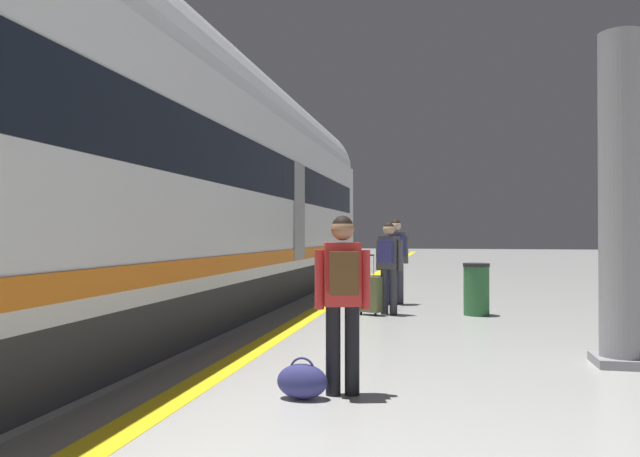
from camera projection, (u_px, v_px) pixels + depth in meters
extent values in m
cube|color=yellow|center=(294.00, 325.00, 9.22)|extent=(0.36, 80.00, 0.01)
cube|color=slate|center=(274.00, 324.00, 9.28)|extent=(0.64, 80.00, 0.01)
cube|color=#38383D|center=(34.00, 331.00, 6.47)|extent=(2.67, 26.86, 0.70)
cube|color=silver|center=(35.00, 168.00, 6.49)|extent=(2.90, 27.98, 2.90)
cylinder|color=silver|center=(35.00, 41.00, 6.50)|extent=(2.84, 27.42, 2.84)
cube|color=black|center=(35.00, 136.00, 6.49)|extent=(2.93, 26.30, 0.80)
cube|color=orange|center=(34.00, 272.00, 6.47)|extent=(2.94, 27.42, 0.24)
cone|color=silver|center=(319.00, 221.00, 21.45)|extent=(2.76, 2.60, 2.75)
cube|color=gray|center=(299.00, 211.00, 12.35)|extent=(0.02, 0.90, 2.00)
cylinder|color=black|center=(333.00, 350.00, 5.20)|extent=(0.13, 0.13, 0.78)
cylinder|color=black|center=(352.00, 350.00, 5.20)|extent=(0.13, 0.13, 0.78)
cube|color=red|center=(343.00, 274.00, 5.21)|extent=(0.35, 0.26, 0.56)
cylinder|color=red|center=(319.00, 280.00, 5.21)|extent=(0.08, 0.08, 0.52)
cylinder|color=red|center=(366.00, 279.00, 5.22)|extent=(0.08, 0.08, 0.52)
sphere|color=#A37556|center=(343.00, 229.00, 5.21)|extent=(0.21, 0.21, 0.21)
sphere|color=black|center=(343.00, 226.00, 5.21)|extent=(0.19, 0.19, 0.19)
cube|color=brown|center=(344.00, 273.00, 5.07)|extent=(0.27, 0.19, 0.37)
ellipsoid|color=navy|center=(302.00, 381.00, 5.07)|extent=(0.44, 0.26, 0.30)
torus|color=navy|center=(302.00, 370.00, 5.07)|extent=(0.22, 0.02, 0.22)
cylinder|color=#383842|center=(391.00, 283.00, 11.93)|extent=(0.14, 0.14, 0.85)
cylinder|color=#383842|center=(400.00, 283.00, 11.96)|extent=(0.14, 0.14, 0.85)
cube|color=#4C4C51|center=(396.00, 247.00, 11.96)|extent=(0.40, 0.32, 0.61)
cylinder|color=#4C4C51|center=(385.00, 250.00, 11.93)|extent=(0.09, 0.09, 0.57)
cylinder|color=#4C4C51|center=(406.00, 250.00, 12.00)|extent=(0.09, 0.09, 0.57)
sphere|color=beige|center=(396.00, 226.00, 11.96)|extent=(0.22, 0.22, 0.22)
sphere|color=black|center=(396.00, 224.00, 11.96)|extent=(0.21, 0.21, 0.21)
cube|color=navy|center=(398.00, 246.00, 11.81)|extent=(0.30, 0.23, 0.41)
cube|color=#19234C|center=(379.00, 289.00, 11.89)|extent=(0.42, 0.29, 0.52)
cube|color=#19234C|center=(379.00, 291.00, 12.01)|extent=(0.31, 0.08, 0.29)
cylinder|color=black|center=(372.00, 303.00, 11.82)|extent=(0.03, 0.06, 0.06)
cylinder|color=black|center=(387.00, 303.00, 11.82)|extent=(0.03, 0.06, 0.06)
cylinder|color=#383842|center=(384.00, 291.00, 10.44)|extent=(0.13, 0.13, 0.81)
cylinder|color=#383842|center=(393.00, 292.00, 10.35)|extent=(0.13, 0.13, 0.81)
cube|color=#4C4C51|center=(389.00, 253.00, 10.41)|extent=(0.37, 0.29, 0.58)
cylinder|color=#4C4C51|center=(378.00, 255.00, 10.52)|extent=(0.09, 0.09, 0.54)
cylinder|color=#4C4C51|center=(400.00, 255.00, 10.31)|extent=(0.09, 0.09, 0.54)
sphere|color=tan|center=(389.00, 229.00, 10.41)|extent=(0.21, 0.21, 0.21)
sphere|color=black|center=(389.00, 228.00, 10.41)|extent=(0.19, 0.19, 0.19)
cube|color=navy|center=(385.00, 252.00, 10.28)|extent=(0.28, 0.21, 0.38)
cube|color=#596038|center=(370.00, 294.00, 10.32)|extent=(0.43, 0.34, 0.61)
cube|color=#596038|center=(373.00, 298.00, 10.42)|extent=(0.30, 0.13, 0.34)
cylinder|color=black|center=(361.00, 313.00, 10.34)|extent=(0.04, 0.06, 0.06)
cylinder|color=black|center=(375.00, 314.00, 10.19)|extent=(0.04, 0.06, 0.06)
cylinder|color=gray|center=(363.00, 266.00, 10.34)|extent=(0.02, 0.02, 0.38)
cylinder|color=gray|center=(374.00, 266.00, 10.23)|extent=(0.02, 0.02, 0.38)
cube|color=black|center=(368.00, 255.00, 10.28)|extent=(0.21, 0.10, 0.02)
cylinder|color=gray|center=(620.00, 199.00, 6.37)|extent=(0.44, 0.44, 3.60)
cube|color=gray|center=(621.00, 361.00, 6.35)|extent=(0.56, 0.56, 0.10)
cylinder|color=#2D6638|center=(476.00, 291.00, 10.31)|extent=(0.44, 0.44, 0.85)
cylinder|color=#262628|center=(476.00, 265.00, 10.32)|extent=(0.46, 0.46, 0.06)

